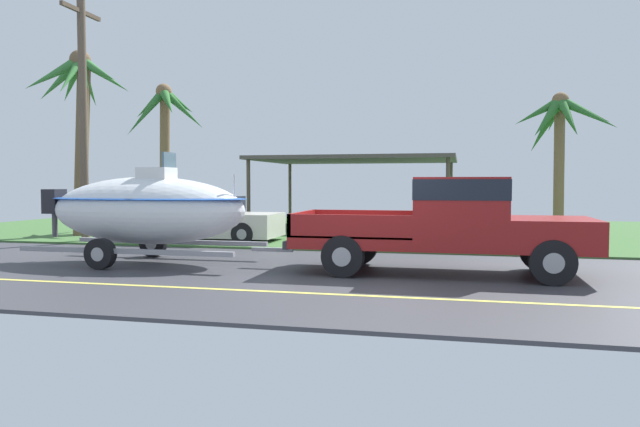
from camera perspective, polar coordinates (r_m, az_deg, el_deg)
The scene contains 9 objects.
ground at distance 19.53m, azimuth 8.45°, elevation -2.35°, with size 36.00×22.00×0.11m.
pickup_truck_towing at distance 11.87m, azimuth 13.24°, elevation -0.66°, with size 5.91×2.11×1.89m.
boat_on_trailer at distance 13.67m, azimuth -16.29°, elevation 0.34°, with size 5.91×2.38×2.45m.
parked_sedan_near at distance 18.38m, azimuth -11.40°, elevation -0.57°, with size 4.73×1.83×1.38m.
carport_awning at distance 23.70m, azimuth 3.62°, elevation 5.11°, with size 7.70×5.91×2.79m.
palm_tree_near_left at distance 21.43m, azimuth -22.19°, elevation 10.18°, with size 3.14×3.10×6.16m.
palm_tree_near_right at distance 23.09m, azimuth -14.64°, elevation 8.48°, with size 2.86×3.05×5.49m.
palm_tree_mid at distance 21.44m, azimuth 22.12°, elevation 7.73°, with size 3.20×2.79×4.80m.
utility_pole at distance 19.17m, azimuth -21.83°, elevation 8.98°, with size 0.24×1.80×7.43m.
Camera 1 is at (1.72, -10.99, 1.78)m, focal length 33.26 mm.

